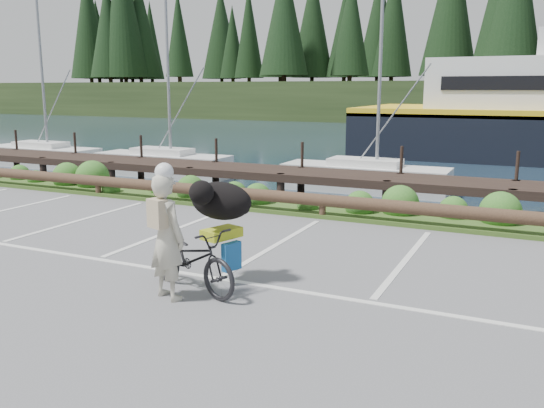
# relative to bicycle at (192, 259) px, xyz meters

# --- Properties ---
(ground) EXTENTS (72.00, 72.00, 0.00)m
(ground) POSITION_rel_bicycle_xyz_m (0.09, 1.05, -0.52)
(ground) COLOR #5B5B5D
(harbor_backdrop) EXTENTS (170.00, 160.00, 30.00)m
(harbor_backdrop) POSITION_rel_bicycle_xyz_m (0.47, 79.57, -0.52)
(harbor_backdrop) COLOR #172737
(harbor_backdrop) RESTS_ON ground
(vegetation_strip) EXTENTS (34.00, 1.60, 0.10)m
(vegetation_strip) POSITION_rel_bicycle_xyz_m (0.09, 6.35, -0.47)
(vegetation_strip) COLOR #3D5B21
(vegetation_strip) RESTS_ON ground
(log_rail) EXTENTS (32.00, 0.30, 0.60)m
(log_rail) POSITION_rel_bicycle_xyz_m (0.09, 5.65, -0.52)
(log_rail) COLOR #443021
(log_rail) RESTS_ON ground
(bicycle) EXTENTS (2.08, 1.26, 1.03)m
(bicycle) POSITION_rel_bicycle_xyz_m (0.00, 0.00, 0.00)
(bicycle) COLOR black
(bicycle) RESTS_ON ground
(cyclist) EXTENTS (0.80, 0.65, 1.90)m
(cyclist) POSITION_rel_bicycle_xyz_m (-0.14, -0.44, 0.43)
(cyclist) COLOR #B9B39D
(cyclist) RESTS_ON ground
(dog) EXTENTS (0.83, 1.18, 0.62)m
(dog) POSITION_rel_bicycle_xyz_m (0.20, 0.60, 0.83)
(dog) COLOR black
(dog) RESTS_ON bicycle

